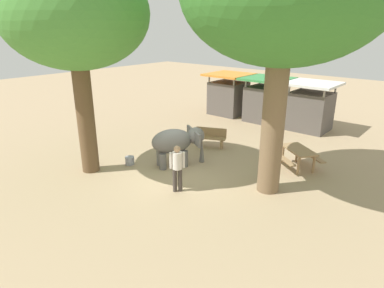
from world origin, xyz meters
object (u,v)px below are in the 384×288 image
(shade_tree_main, at_px, (74,15))
(wooden_bench, at_px, (211,137))
(picnic_table_near, at_px, (298,154))
(feed_bucket, at_px, (130,161))
(market_stall_green, at_px, (266,102))
(market_stall_orange, at_px, (228,96))
(market_stall_white, at_px, (310,109))
(elephant, at_px, (177,142))
(person_handler, at_px, (177,165))

(shade_tree_main, height_order, wooden_bench, shade_tree_main)
(picnic_table_near, bearing_deg, wooden_bench, 39.82)
(shade_tree_main, xyz_separation_m, feed_bucket, (0.68, 1.34, -5.42))
(shade_tree_main, distance_m, market_stall_green, 11.63)
(picnic_table_near, bearing_deg, market_stall_orange, -1.45)
(feed_bucket, bearing_deg, market_stall_orange, 100.12)
(market_stall_orange, bearing_deg, market_stall_white, 0.00)
(market_stall_orange, xyz_separation_m, feed_bucket, (1.66, -9.28, -0.98))
(wooden_bench, bearing_deg, feed_bucket, 47.80)
(market_stall_white, bearing_deg, elephant, -104.19)
(person_handler, distance_m, market_stall_orange, 10.79)
(market_stall_green, distance_m, feed_bucket, 9.38)
(market_stall_green, bearing_deg, market_stall_orange, 180.00)
(picnic_table_near, height_order, market_stall_orange, market_stall_orange)
(person_handler, distance_m, picnic_table_near, 5.02)
(shade_tree_main, distance_m, wooden_bench, 7.46)
(picnic_table_near, distance_m, feed_bucket, 6.65)
(shade_tree_main, height_order, feed_bucket, shade_tree_main)
(picnic_table_near, relative_size, market_stall_green, 0.83)
(person_handler, height_order, picnic_table_near, person_handler)
(shade_tree_main, bearing_deg, feed_bucket, 62.94)
(market_stall_green, bearing_deg, picnic_table_near, -50.50)
(elephant, bearing_deg, wooden_bench, 37.48)
(elephant, distance_m, picnic_table_near, 4.72)
(picnic_table_near, relative_size, market_stall_orange, 0.83)
(picnic_table_near, bearing_deg, feed_bucket, 73.26)
(market_stall_white, height_order, feed_bucket, market_stall_white)
(person_handler, bearing_deg, market_stall_green, -36.21)
(shade_tree_main, bearing_deg, picnic_table_near, 42.20)
(person_handler, relative_size, wooden_bench, 1.12)
(wooden_bench, bearing_deg, market_stall_green, -111.57)
(elephant, height_order, market_stall_white, market_stall_white)
(elephant, bearing_deg, picnic_table_near, -22.06)
(market_stall_white, bearing_deg, person_handler, -93.04)
(person_handler, distance_m, market_stall_white, 9.74)
(elephant, distance_m, market_stall_orange, 8.66)
(elephant, xyz_separation_m, shade_tree_main, (-2.19, -2.55, 4.62))
(elephant, distance_m, shade_tree_main, 5.71)
(shade_tree_main, relative_size, market_stall_orange, 2.97)
(person_handler, height_order, shade_tree_main, shade_tree_main)
(picnic_table_near, xyz_separation_m, market_stall_green, (-4.31, 5.23, 0.55))
(elephant, height_order, picnic_table_near, elephant)
(person_handler, height_order, wooden_bench, person_handler)
(shade_tree_main, xyz_separation_m, market_stall_white, (4.23, 10.62, -4.44))
(market_stall_orange, bearing_deg, wooden_bench, -62.58)
(person_handler, relative_size, market_stall_orange, 0.64)
(wooden_bench, bearing_deg, picnic_table_near, 159.82)
(market_stall_green, bearing_deg, elephant, -86.03)
(market_stall_green, xyz_separation_m, market_stall_white, (2.60, 0.00, 0.00))
(person_handler, xyz_separation_m, market_stall_orange, (-4.68, 9.72, 0.19))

